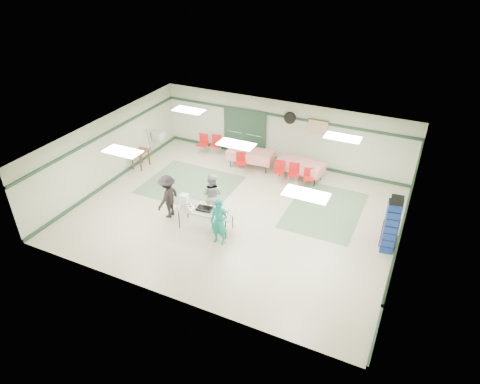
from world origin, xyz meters
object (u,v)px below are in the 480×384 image
at_px(crate_stack_blue_b, 391,227).
at_px(printer_table, 140,154).
at_px(office_printer, 158,135).
at_px(dining_table_b, 251,155).
at_px(volunteer_dark, 168,197).
at_px(dining_table_a, 301,165).
at_px(chair_loose_b, 203,142).
at_px(chair_c, 309,176).
at_px(chair_b, 279,169).
at_px(crate_stack_red, 389,233).
at_px(volunteer_grey, 212,195).
at_px(crate_stack_blue_a, 393,217).
at_px(volunteer_teal, 219,222).
at_px(chair_a, 294,172).
at_px(broom, 149,143).
at_px(serving_table, 205,210).
at_px(chair_d, 241,160).
at_px(chair_loose_a, 216,143).

relative_size(crate_stack_blue_b, printer_table, 2.29).
bearing_deg(office_printer, dining_table_b, 7.95).
height_order(volunteer_dark, printer_table, volunteer_dark).
bearing_deg(crate_stack_blue_b, dining_table_a, 140.16).
height_order(chair_loose_b, office_printer, office_printer).
bearing_deg(chair_c, volunteer_dark, -150.28).
distance_m(chair_b, printer_table, 5.86).
bearing_deg(chair_b, crate_stack_red, -37.98).
distance_m(volunteer_grey, crate_stack_blue_a, 6.02).
bearing_deg(crate_stack_blue_b, volunteer_dark, -169.80).
height_order(crate_stack_blue_a, crate_stack_blue_b, crate_stack_blue_b).
bearing_deg(office_printer, crate_stack_blue_a, -10.66).
relative_size(volunteer_teal, chair_a, 1.81).
xyz_separation_m(chair_a, broom, (-6.37, -0.63, 0.22)).
bearing_deg(printer_table, broom, 93.70).
distance_m(volunteer_dark, crate_stack_blue_b, 7.31).
xyz_separation_m(serving_table, broom, (-4.70, 3.45, 0.04)).
xyz_separation_m(volunteer_teal, chair_b, (0.29, 4.58, -0.28)).
height_order(volunteer_dark, crate_stack_blue_b, crate_stack_blue_b).
xyz_separation_m(chair_a, printer_table, (-6.29, -1.41, 0.08)).
bearing_deg(volunteer_dark, crate_stack_blue_a, 107.89).
height_order(volunteer_teal, chair_c, volunteer_teal).
bearing_deg(volunteer_grey, office_printer, -37.95).
height_order(volunteer_teal, chair_b, volunteer_teal).
distance_m(dining_table_b, crate_stack_blue_a, 6.61).
xyz_separation_m(volunteer_teal, crate_stack_blue_b, (4.90, 1.88, 0.10)).
bearing_deg(broom, printer_table, -70.65).
relative_size(chair_loose_b, broom, 0.63).
bearing_deg(printer_table, chair_d, 17.23).
bearing_deg(chair_b, dining_table_a, 29.36).
xyz_separation_m(chair_loose_b, crate_stack_red, (8.57, -3.34, -0.05)).
height_order(volunteer_teal, volunteer_dark, volunteer_teal).
height_order(dining_table_a, crate_stack_red, crate_stack_red).
relative_size(chair_d, crate_stack_blue_b, 0.49).
xyz_separation_m(serving_table, chair_d, (-0.61, 4.07, -0.18)).
bearing_deg(chair_c, crate_stack_red, -52.75).
distance_m(chair_a, office_printer, 6.30).
distance_m(volunteer_dark, dining_table_a, 5.63).
distance_m(dining_table_a, chair_loose_a, 4.13).
xyz_separation_m(crate_stack_blue_b, office_printer, (-10.30, 2.66, 0.02)).
relative_size(chair_a, chair_b, 1.03).
xyz_separation_m(dining_table_a, crate_stack_blue_a, (3.92, -2.49, 0.18)).
distance_m(volunteer_teal, dining_table_b, 5.30).
bearing_deg(chair_loose_a, crate_stack_red, -33.37).
distance_m(volunteer_teal, office_printer, 7.05).
distance_m(chair_loose_b, crate_stack_red, 9.20).
bearing_deg(volunteer_grey, crate_stack_red, -174.17).
height_order(serving_table, crate_stack_red, crate_stack_red).
relative_size(volunteer_teal, dining_table_a, 0.83).
bearing_deg(crate_stack_blue_b, chair_loose_b, 157.43).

